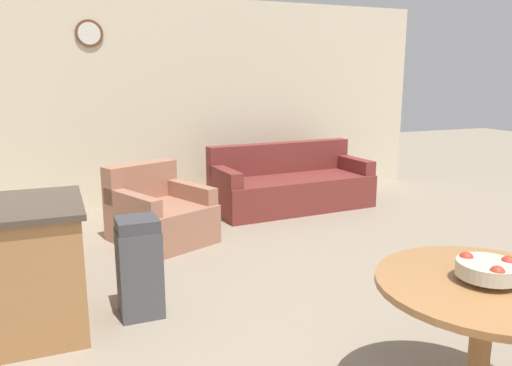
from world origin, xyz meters
TOP-DOWN VIEW (x-y plane):
  - wall_back at (-0.00, 6.17)m, footprint 8.00×0.09m
  - dining_table at (0.65, 1.17)m, footprint 1.05×1.05m
  - fruit_bowl at (0.65, 1.17)m, footprint 0.29×0.29m
  - trash_bin at (-0.73, 2.94)m, footprint 0.30×0.30m
  - couch at (1.59, 5.24)m, footprint 2.10×0.98m
  - armchair at (-0.27, 4.54)m, footprint 1.12×1.18m

SIDE VIEW (x-z plane):
  - armchair at x=-0.27m, z-range -0.12..0.66m
  - couch at x=1.59m, z-range -0.13..0.70m
  - trash_bin at x=-0.73m, z-range 0.00..0.72m
  - dining_table at x=0.65m, z-range 0.20..0.93m
  - fruit_bowl at x=0.65m, z-range 0.73..0.86m
  - wall_back at x=0.00m, z-range 0.00..2.70m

